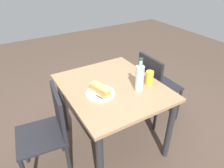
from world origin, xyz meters
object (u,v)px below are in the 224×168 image
Objects in this scene: dining_table at (112,96)px; knife_near at (96,95)px; baguette_sandwich_near at (100,89)px; beer_glass at (149,78)px; chair_near at (155,85)px; chair_far at (50,130)px; plate_near at (100,93)px; water_bottle at (140,78)px.

knife_near reaches higher than dining_table.
knife_near is at bearing 112.73° from dining_table.
baguette_sandwich_near is 1.61× the size of beer_glass.
baguette_sandwich_near is (-0.15, 0.79, 0.29)m from chair_near.
baguette_sandwich_near is at bearing -96.39° from chair_far.
dining_table is 0.40m from beer_glass.
beer_glass is at bearing 126.77° from chair_near.
chair_near is 3.40× the size of plate_near.
chair_near is at bearing -79.48° from plate_near.
beer_glass is (-0.07, -0.53, 0.05)m from knife_near.
chair_near is at bearing -79.48° from baguette_sandwich_near.
baguette_sandwich_near is at bearing 100.52° from chair_near.
beer_glass reaches higher than chair_near.
dining_table is at bearing -89.10° from chair_far.
water_bottle is at bearing -101.93° from chair_far.
chair_far reaches higher than dining_table.
chair_far is (-0.01, 0.64, -0.12)m from dining_table.
water_bottle is at bearing -103.63° from knife_near.
water_bottle is at bearing -109.49° from plate_near.
water_bottle reaches higher than chair_near.
beer_glass is (-0.09, -0.47, 0.02)m from baguette_sandwich_near.
water_bottle is (-0.26, 0.46, 0.37)m from chair_near.
plate_near is (-0.06, 0.16, 0.12)m from dining_table.
beer_glass is at bearing -115.86° from dining_table.
dining_table is 1.17× the size of chair_near.
chair_far is 0.50m from knife_near.
chair_far is 6.35× the size of beer_glass.
plate_near is 0.82× the size of water_bottle.
chair_far is 0.91m from water_bottle.
chair_far is at bearing 94.21° from chair_near.
chair_near is at bearing -85.79° from chair_far.
dining_table is 5.79× the size of knife_near.
dining_table is 3.25× the size of water_bottle.
dining_table is 1.17× the size of chair_far.
beer_glass reaches higher than plate_near.
beer_glass is at bearing -97.13° from knife_near.
beer_glass is (-0.15, -0.32, 0.19)m from dining_table.
chair_near reaches higher than knife_near.
water_bottle is (-0.09, -0.39, 0.11)m from knife_near.
chair_near is 0.90m from knife_near.
knife_near is at bearing 114.82° from plate_near.
chair_far is 1.00× the size of chair_near.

